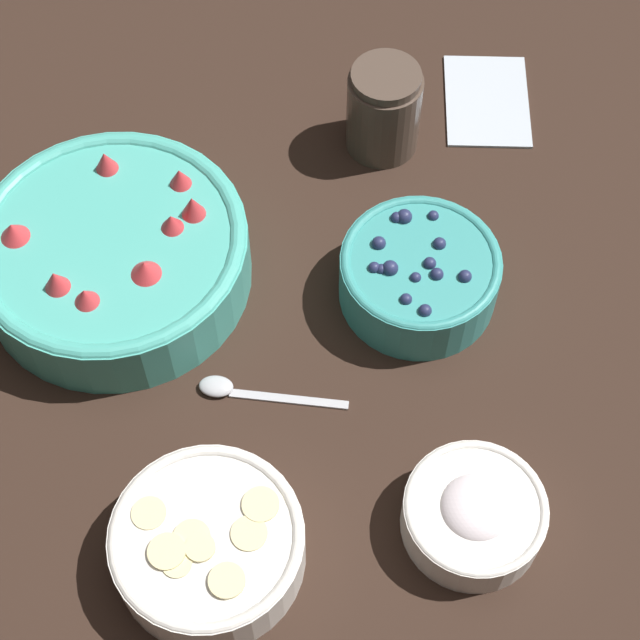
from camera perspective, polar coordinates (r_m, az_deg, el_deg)
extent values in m
plane|color=black|center=(0.99, -0.18, -3.15)|extent=(4.00, 4.00, 0.00)
cylinder|color=#47AD9E|center=(1.04, -10.91, 3.27)|extent=(0.26, 0.26, 0.06)
torus|color=#47AD9E|center=(1.02, -11.16, 4.15)|extent=(0.26, 0.26, 0.02)
cylinder|color=red|center=(1.03, -11.07, 3.84)|extent=(0.21, 0.21, 0.02)
cone|color=red|center=(1.01, -6.79, 5.97)|extent=(0.04, 0.04, 0.03)
cone|color=red|center=(0.99, -13.90, 2.00)|extent=(0.04, 0.04, 0.03)
cone|color=red|center=(0.98, -9.30, 2.65)|extent=(0.04, 0.04, 0.02)
cone|color=red|center=(1.01, -7.91, 5.13)|extent=(0.03, 0.03, 0.02)
cone|color=red|center=(1.04, -7.47, 7.49)|extent=(0.03, 0.03, 0.02)
cone|color=red|center=(0.97, -12.38, 1.18)|extent=(0.04, 0.04, 0.02)
cone|color=red|center=(1.03, -16.02, 4.53)|extent=(0.05, 0.05, 0.02)
cone|color=red|center=(1.06, -11.35, 8.23)|extent=(0.03, 0.03, 0.03)
cylinder|color=teal|center=(1.02, 5.30, 2.28)|extent=(0.15, 0.15, 0.06)
torus|color=teal|center=(1.00, 5.41, 3.08)|extent=(0.15, 0.15, 0.01)
cylinder|color=#23284C|center=(1.00, 5.37, 2.81)|extent=(0.12, 0.12, 0.02)
sphere|color=#23284C|center=(0.97, 4.61, 1.10)|extent=(0.01, 0.01, 0.01)
sphere|color=#23284C|center=(0.99, 3.77, 2.77)|extent=(0.02, 0.02, 0.02)
sphere|color=#23284C|center=(0.99, 6.25, 2.43)|extent=(0.01, 0.01, 0.01)
sphere|color=#23284C|center=(1.01, 6.39, 4.06)|extent=(0.01, 0.01, 0.01)
sphere|color=#23284C|center=(0.99, 7.74, 2.31)|extent=(0.01, 0.01, 0.01)
sphere|color=#23284C|center=(0.99, 3.29, 2.72)|extent=(0.01, 0.01, 0.01)
sphere|color=#23284C|center=(0.99, 5.87, 3.02)|extent=(0.01, 0.01, 0.01)
sphere|color=#23284C|center=(0.97, 5.62, 0.50)|extent=(0.01, 0.01, 0.01)
sphere|color=#23284C|center=(0.98, 5.12, 2.26)|extent=(0.01, 0.01, 0.01)
sphere|color=#23284C|center=(1.02, 4.52, 5.51)|extent=(0.02, 0.02, 0.02)
sphere|color=#23284C|center=(1.03, 6.06, 5.54)|extent=(0.01, 0.01, 0.01)
sphere|color=#23284C|center=(0.99, 2.91, 2.80)|extent=(0.01, 0.01, 0.01)
sphere|color=#23284C|center=(1.00, 3.16, 4.11)|extent=(0.01, 0.01, 0.01)
sphere|color=#23284C|center=(1.02, 4.11, 5.46)|extent=(0.01, 0.01, 0.01)
cylinder|color=silver|center=(0.90, -5.96, -11.92)|extent=(0.16, 0.16, 0.05)
torus|color=silver|center=(0.88, -6.09, -11.42)|extent=(0.16, 0.16, 0.01)
cylinder|color=beige|center=(0.89, -6.05, -11.59)|extent=(0.13, 0.13, 0.02)
cylinder|color=beige|center=(0.88, -6.40, -11.99)|extent=(0.02, 0.02, 0.01)
cylinder|color=beige|center=(0.88, -6.85, -11.47)|extent=(0.03, 0.03, 0.01)
cylinder|color=beige|center=(0.88, -6.74, -11.63)|extent=(0.03, 0.03, 0.00)
cylinder|color=beige|center=(0.87, -4.99, -13.70)|extent=(0.03, 0.03, 0.01)
cylinder|color=beige|center=(0.88, -3.79, -11.31)|extent=(0.03, 0.03, 0.00)
cylinder|color=beige|center=(0.88, -7.63, -12.76)|extent=(0.02, 0.02, 0.00)
cylinder|color=beige|center=(0.89, -9.11, -10.16)|extent=(0.03, 0.03, 0.00)
cylinder|color=beige|center=(0.89, -3.18, -9.82)|extent=(0.03, 0.03, 0.01)
cylinder|color=beige|center=(0.88, -8.17, -12.16)|extent=(0.03, 0.03, 0.01)
cylinder|color=silver|center=(0.92, 8.17, -10.31)|extent=(0.12, 0.12, 0.04)
torus|color=silver|center=(0.91, 8.32, -9.88)|extent=(0.12, 0.12, 0.01)
cylinder|color=white|center=(0.91, 8.27, -10.03)|extent=(0.10, 0.10, 0.01)
ellipsoid|color=white|center=(0.91, 8.32, -9.88)|extent=(0.06, 0.06, 0.03)
cylinder|color=#4C3D33|center=(1.12, 3.41, 11.00)|extent=(0.08, 0.08, 0.09)
cylinder|color=#3D2316|center=(1.13, 3.39, 10.75)|extent=(0.06, 0.06, 0.07)
cylinder|color=#4C3D33|center=(1.08, 3.55, 12.79)|extent=(0.07, 0.07, 0.01)
cube|color=#B2BCC6|center=(1.20, 8.90, 11.52)|extent=(0.14, 0.11, 0.01)
cube|color=#B2B2B7|center=(0.98, -1.67, -4.21)|extent=(0.03, 0.11, 0.01)
ellipsoid|color=#B2B2B7|center=(0.99, -5.55, -3.72)|extent=(0.03, 0.04, 0.01)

